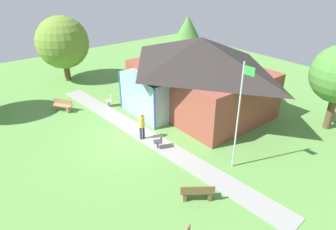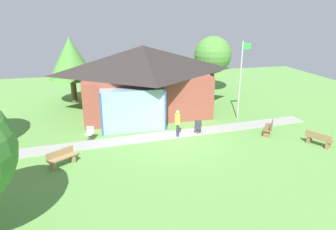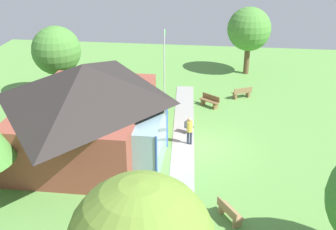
# 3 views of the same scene
# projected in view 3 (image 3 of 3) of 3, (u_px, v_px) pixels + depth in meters

# --- Properties ---
(ground_plane) EXTENTS (44.00, 44.00, 0.00)m
(ground_plane) POSITION_uv_depth(u_px,v_px,m) (200.00, 146.00, 25.15)
(ground_plane) COLOR #609947
(pavilion) EXTENTS (10.13, 8.24, 5.11)m
(pavilion) POSITION_uv_depth(u_px,v_px,m) (89.00, 107.00, 23.74)
(pavilion) COLOR brown
(pavilion) RESTS_ON ground_plane
(footpath) EXTENTS (19.36, 2.70, 0.03)m
(footpath) POSITION_uv_depth(u_px,v_px,m) (183.00, 145.00, 25.26)
(footpath) COLOR #999993
(footpath) RESTS_ON ground_plane
(flagpole) EXTENTS (0.64, 0.08, 5.61)m
(flagpole) POSITION_uv_depth(u_px,v_px,m) (164.00, 66.00, 28.96)
(flagpole) COLOR silver
(flagpole) RESTS_ON ground_plane
(bench_lawn_far_right) EXTENTS (1.09, 1.53, 0.84)m
(bench_lawn_far_right) POSITION_uv_depth(u_px,v_px,m) (242.00, 93.00, 31.73)
(bench_lawn_far_right) COLOR olive
(bench_lawn_far_right) RESTS_ON ground_plane
(bench_mid_right) EXTENTS (1.25, 1.47, 0.84)m
(bench_mid_right) POSITION_uv_depth(u_px,v_px,m) (210.00, 101.00, 30.30)
(bench_mid_right) COLOR brown
(bench_mid_right) RESTS_ON ground_plane
(bench_mid_left) EXTENTS (1.49, 1.20, 0.84)m
(bench_mid_left) POSITION_uv_depth(u_px,v_px,m) (229.00, 212.00, 18.79)
(bench_mid_left) COLOR #9E7A51
(bench_mid_left) RESTS_ON ground_plane
(patio_chair_west) EXTENTS (0.58, 0.58, 0.86)m
(patio_chair_west) POSITION_uv_depth(u_px,v_px,m) (165.00, 189.00, 20.39)
(patio_chair_west) COLOR beige
(patio_chair_west) RESTS_ON ground_plane
(patio_chair_lawn_spare) EXTENTS (0.59, 0.59, 0.86)m
(patio_chair_lawn_spare) POSITION_uv_depth(u_px,v_px,m) (188.00, 127.00, 26.45)
(patio_chair_lawn_spare) COLOR #33383D
(patio_chair_lawn_spare) RESTS_ON ground_plane
(visitor_on_path) EXTENTS (0.34, 0.34, 1.74)m
(visitor_on_path) POSITION_uv_depth(u_px,v_px,m) (190.00, 129.00, 24.91)
(visitor_on_path) COLOR #2D3347
(visitor_on_path) RESTS_ON ground_plane
(tree_far_east) EXTENTS (3.62, 3.62, 5.67)m
(tree_far_east) POSITION_uv_depth(u_px,v_px,m) (249.00, 29.00, 35.39)
(tree_far_east) COLOR brown
(tree_far_east) RESTS_ON ground_plane
(tree_behind_pavilion_right) EXTENTS (3.49, 3.49, 5.35)m
(tree_behind_pavilion_right) POSITION_uv_depth(u_px,v_px,m) (56.00, 51.00, 30.55)
(tree_behind_pavilion_right) COLOR brown
(tree_behind_pavilion_right) RESTS_ON ground_plane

